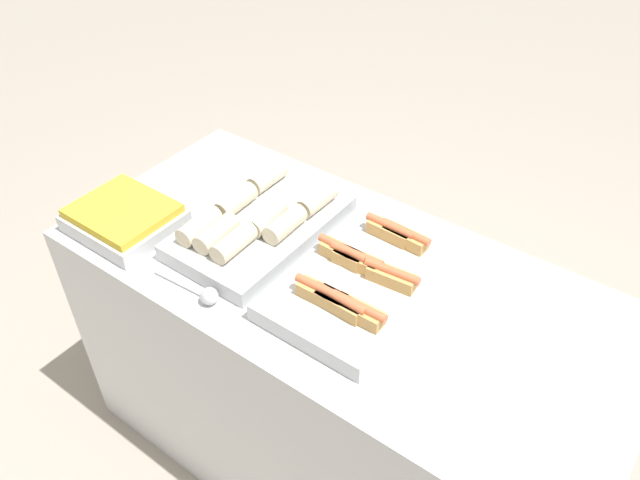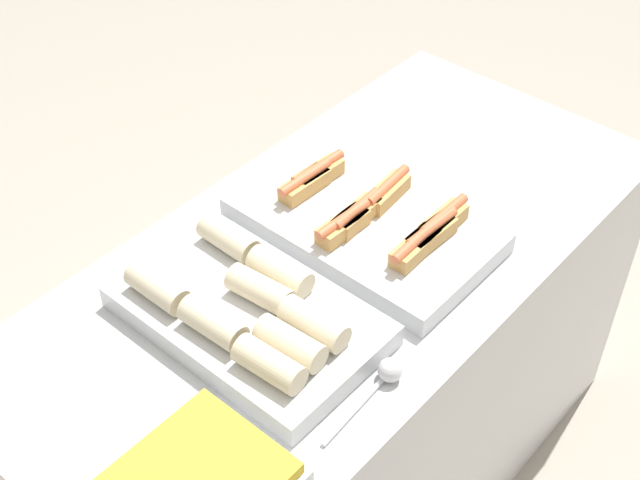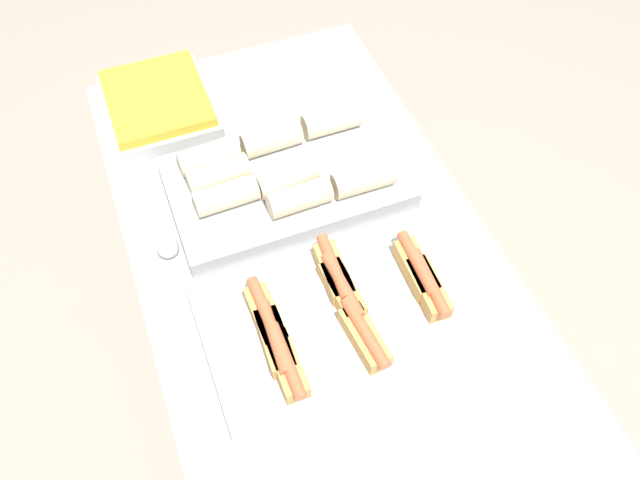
# 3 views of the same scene
# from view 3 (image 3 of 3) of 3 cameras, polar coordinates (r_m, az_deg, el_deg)

# --- Properties ---
(ground_plane) EXTENTS (12.00, 12.00, 0.00)m
(ground_plane) POSITION_cam_3_polar(r_m,az_deg,el_deg) (2.03, 0.71, -16.86)
(ground_plane) COLOR #ADA393
(counter) EXTENTS (1.56, 0.73, 0.85)m
(counter) POSITION_cam_3_polar(r_m,az_deg,el_deg) (1.63, 0.86, -12.13)
(counter) COLOR silver
(counter) RESTS_ON ground_plane
(tray_hotdogs) EXTENTS (0.32, 0.55, 0.10)m
(tray_hotdogs) POSITION_cam_3_polar(r_m,az_deg,el_deg) (1.19, 2.40, -6.68)
(tray_hotdogs) COLOR silver
(tray_hotdogs) RESTS_ON counter
(tray_wraps) EXTENTS (0.31, 0.51, 0.11)m
(tray_wraps) POSITION_cam_3_polar(r_m,az_deg,el_deg) (1.37, -3.37, 5.65)
(tray_wraps) COLOR silver
(tray_wraps) RESTS_ON counter
(tray_side_front) EXTENTS (0.29, 0.25, 0.07)m
(tray_side_front) POSITION_cam_3_polar(r_m,az_deg,el_deg) (1.58, -14.52, 11.77)
(tray_side_front) COLOR silver
(tray_side_front) RESTS_ON counter
(serving_spoon_near) EXTENTS (0.22, 0.05, 0.05)m
(serving_spoon_near) POSITION_cam_3_polar(r_m,az_deg,el_deg) (1.33, -13.90, -0.21)
(serving_spoon_near) COLOR silver
(serving_spoon_near) RESTS_ON counter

